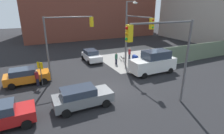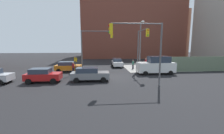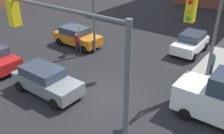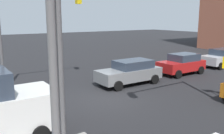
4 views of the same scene
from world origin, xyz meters
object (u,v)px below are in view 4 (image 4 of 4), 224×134
(coupe_red, at_px, (182,64))
(sedan_gray, at_px, (130,72))
(traffic_signal_se_corner, at_px, (34,14))
(coupe_silver, at_px, (222,57))
(traffic_signal_ne_corner, at_px, (37,13))
(traffic_signal_nw_corner, at_px, (213,14))
(street_lamp_corner, at_px, (47,6))

(coupe_red, xyz_separation_m, sedan_gray, (5.33, 0.13, 0.00))
(traffic_signal_se_corner, bearing_deg, coupe_silver, 171.24)
(traffic_signal_ne_corner, bearing_deg, traffic_signal_se_corner, -106.30)
(traffic_signal_nw_corner, relative_size, coupe_red, 1.68)
(traffic_signal_se_corner, height_order, street_lamp_corner, street_lamp_corner)
(traffic_signal_ne_corner, distance_m, coupe_silver, 19.31)
(traffic_signal_se_corner, distance_m, coupe_red, 11.66)
(traffic_signal_nw_corner, xyz_separation_m, street_lamp_corner, (7.73, 0.93, 0.10))
(traffic_signal_se_corner, xyz_separation_m, coupe_silver, (-16.28, 2.51, -3.79))
(street_lamp_corner, height_order, coupe_red, street_lamp_corner)
(street_lamp_corner, bearing_deg, sedan_gray, -138.48)
(traffic_signal_nw_corner, distance_m, traffic_signal_ne_corner, 7.33)
(traffic_signal_se_corner, distance_m, traffic_signal_ne_corner, 7.45)
(traffic_signal_ne_corner, relative_size, street_lamp_corner, 0.81)
(traffic_signal_se_corner, xyz_separation_m, street_lamp_corner, (2.74, 9.93, 0.07))
(street_lamp_corner, bearing_deg, traffic_signal_se_corner, -105.40)
(sedan_gray, bearing_deg, traffic_signal_ne_corner, 30.50)
(coupe_red, xyz_separation_m, coupe_silver, (-5.56, -0.11, 0.00))
(traffic_signal_nw_corner, height_order, coupe_red, traffic_signal_nw_corner)
(street_lamp_corner, distance_m, coupe_silver, 20.77)
(traffic_signal_se_corner, relative_size, street_lamp_corner, 0.81)
(traffic_signal_se_corner, bearing_deg, traffic_signal_ne_corner, 73.70)
(street_lamp_corner, height_order, sedan_gray, street_lamp_corner)
(coupe_red, bearing_deg, traffic_signal_nw_corner, 48.17)
(traffic_signal_ne_corner, bearing_deg, sedan_gray, -149.50)
(traffic_signal_se_corner, xyz_separation_m, coupe_red, (-10.72, 2.61, -3.79))
(traffic_signal_se_corner, bearing_deg, street_lamp_corner, 74.60)
(sedan_gray, bearing_deg, traffic_signal_se_corner, -26.99)
(traffic_signal_nw_corner, distance_m, sedan_gray, 7.31)
(coupe_silver, bearing_deg, traffic_signal_ne_corner, 14.17)
(street_lamp_corner, relative_size, coupe_red, 2.06)
(street_lamp_corner, bearing_deg, traffic_signal_ne_corner, -103.04)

